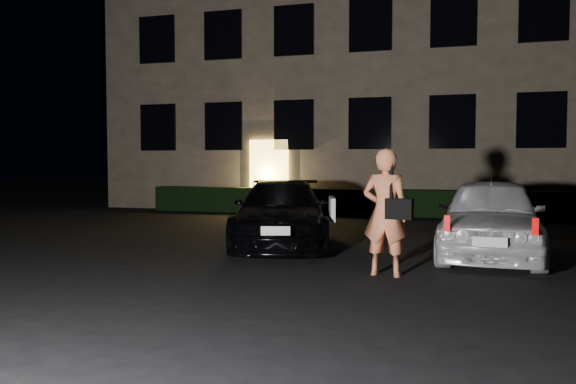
# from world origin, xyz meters

# --- Properties ---
(ground) EXTENTS (80.00, 80.00, 0.00)m
(ground) POSITION_xyz_m (0.00, 0.00, 0.00)
(ground) COLOR black
(ground) RESTS_ON ground
(building) EXTENTS (20.00, 8.11, 12.00)m
(building) POSITION_xyz_m (-0.00, 14.99, 6.00)
(building) COLOR brown
(building) RESTS_ON ground
(hedge) EXTENTS (15.00, 0.70, 0.85)m
(hedge) POSITION_xyz_m (0.00, 10.50, 0.42)
(hedge) COLOR black
(hedge) RESTS_ON ground
(sedan) EXTENTS (2.95, 4.90, 1.33)m
(sedan) POSITION_xyz_m (-0.77, 3.46, 0.67)
(sedan) COLOR black
(sedan) RESTS_ON ground
(hatch) EXTENTS (2.01, 4.39, 1.46)m
(hatch) POSITION_xyz_m (3.30, 3.07, 0.73)
(hatch) COLOR white
(hatch) RESTS_ON ground
(man) EXTENTS (0.80, 0.55, 1.92)m
(man) POSITION_xyz_m (1.67, 0.84, 0.96)
(man) COLOR #EC7F52
(man) RESTS_ON ground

